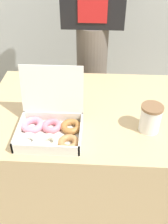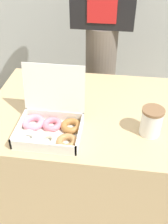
{
  "view_description": "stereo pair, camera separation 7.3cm",
  "coord_description": "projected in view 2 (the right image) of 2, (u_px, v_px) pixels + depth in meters",
  "views": [
    {
      "loc": [
        0.02,
        -1.09,
        1.55
      ],
      "look_at": [
        -0.03,
        -0.17,
        0.85
      ],
      "focal_mm": 42.0,
      "sensor_mm": 36.0,
      "label": 1
    },
    {
      "loc": [
        0.1,
        -1.09,
        1.55
      ],
      "look_at": [
        -0.03,
        -0.17,
        0.85
      ],
      "focal_mm": 42.0,
      "sensor_mm": 36.0,
      "label": 2
    }
  ],
  "objects": [
    {
      "name": "ground_plane",
      "position": [
        92.0,
        195.0,
        1.8
      ],
      "size": [
        14.0,
        14.0,
        0.0
      ],
      "primitive_type": "plane",
      "color": "gray"
    },
    {
      "name": "table",
      "position": [
        93.0,
        158.0,
        1.58
      ],
      "size": [
        1.11,
        0.76,
        0.74
      ],
      "color": "tan",
      "rests_on": "ground_plane"
    },
    {
      "name": "person_customer",
      "position": [
        103.0,
        22.0,
        1.74
      ],
      "size": [
        0.41,
        0.22,
        1.77
      ],
      "color": "#665B51",
      "rests_on": "ground_plane"
    },
    {
      "name": "donut_box",
      "position": [
        49.0,
        126.0,
        1.19
      ],
      "size": [
        0.31,
        0.27,
        0.28
      ],
      "color": "white",
      "rests_on": "table"
    },
    {
      "name": "coffee_cup",
      "position": [
        151.0,
        122.0,
        1.17
      ],
      "size": [
        0.1,
        0.1,
        0.13
      ],
      "color": "white",
      "rests_on": "table"
    }
  ]
}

